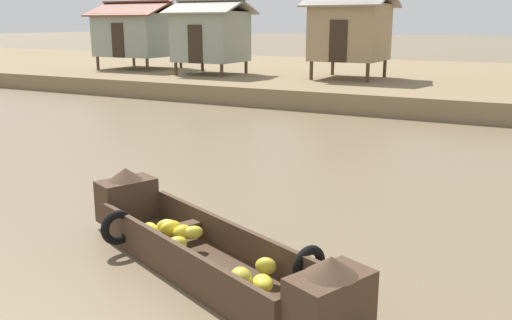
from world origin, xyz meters
TOP-DOWN VIEW (x-y plane):
  - ground_plane at (0.00, 10.00)m, footprint 300.00×300.00m
  - riverbank_strip at (0.00, 28.97)m, footprint 160.00×20.00m
  - banana_boat at (1.17, 5.38)m, footprint 4.99×2.79m
  - stilt_house_left at (-15.51, 24.61)m, footprint 4.53×3.95m
  - stilt_house_mid_left at (-10.07, 23.50)m, footprint 3.74×3.30m
  - stilt_house_mid_right at (-3.26, 24.57)m, footprint 3.71×3.68m

SIDE VIEW (x-z plane):
  - ground_plane at x=0.00m, z-range 0.00..0.00m
  - banana_boat at x=1.17m, z-range -0.15..0.84m
  - riverbank_strip at x=0.00m, z-range 0.00..0.75m
  - stilt_house_mid_left at x=-10.07m, z-range 0.85..4.48m
  - stilt_house_left at x=-15.51m, z-range 0.83..4.52m
  - stilt_house_mid_right at x=-3.26m, z-range 0.91..4.92m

